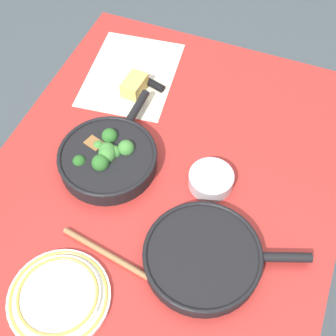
% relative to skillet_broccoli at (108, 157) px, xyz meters
% --- Properties ---
extents(ground_plane, '(14.00, 14.00, 0.00)m').
position_rel_skillet_broccoli_xyz_m(ground_plane, '(-0.03, 0.16, -0.79)').
color(ground_plane, '#424C51').
extents(dining_table_red, '(1.13, 0.95, 0.76)m').
position_rel_skillet_broccoli_xyz_m(dining_table_red, '(-0.03, 0.16, -0.12)').
color(dining_table_red, '#B72D28').
rests_on(dining_table_red, ground_plane).
extents(skillet_broccoli, '(0.40, 0.27, 0.08)m').
position_rel_skillet_broccoli_xyz_m(skillet_broccoli, '(0.00, 0.00, 0.00)').
color(skillet_broccoli, black).
rests_on(skillet_broccoli, dining_table_red).
extents(skillet_eggs, '(0.29, 0.39, 0.04)m').
position_rel_skillet_broccoli_xyz_m(skillet_eggs, '(0.18, 0.34, -0.01)').
color(skillet_eggs, black).
rests_on(skillet_eggs, dining_table_red).
extents(wooden_spoon, '(0.08, 0.35, 0.02)m').
position_rel_skillet_broccoli_xyz_m(wooden_spoon, '(0.27, 0.20, -0.02)').
color(wooden_spoon, '#996B42').
rests_on(wooden_spoon, dining_table_red).
extents(parchment_sheet, '(0.39, 0.31, 0.00)m').
position_rel_skillet_broccoli_xyz_m(parchment_sheet, '(-0.35, -0.09, -0.03)').
color(parchment_sheet, silver).
rests_on(parchment_sheet, dining_table_red).
extents(grater_knife, '(0.09, 0.24, 0.02)m').
position_rel_skillet_broccoli_xyz_m(grater_knife, '(-0.33, -0.05, -0.02)').
color(grater_knife, silver).
rests_on(grater_knife, dining_table_red).
extents(cheese_block, '(0.09, 0.06, 0.05)m').
position_rel_skillet_broccoli_xyz_m(cheese_block, '(-0.28, -0.04, -0.01)').
color(cheese_block, '#E0C15B').
rests_on(cheese_block, dining_table_red).
extents(dinner_plate_stack, '(0.24, 0.24, 0.03)m').
position_rel_skillet_broccoli_xyz_m(dinner_plate_stack, '(0.39, 0.06, -0.02)').
color(dinner_plate_stack, white).
rests_on(dinner_plate_stack, dining_table_red).
extents(prep_bowl_steel, '(0.12, 0.12, 0.04)m').
position_rel_skillet_broccoli_xyz_m(prep_bowl_steel, '(-0.04, 0.28, -0.01)').
color(prep_bowl_steel, '#B7B7BC').
rests_on(prep_bowl_steel, dining_table_red).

